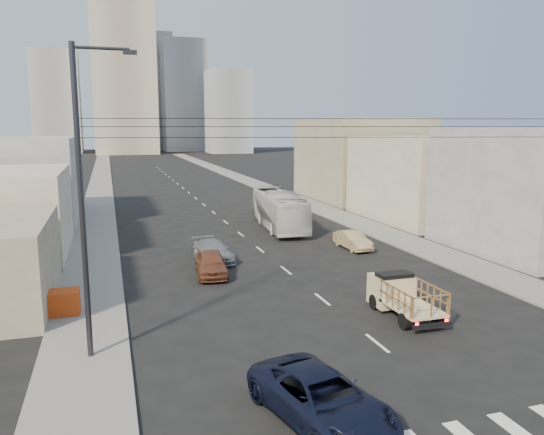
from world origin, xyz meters
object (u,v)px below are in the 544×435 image
sedan_brown (211,263)px  sedan_grey (213,251)px  streetlamp_left (84,196)px  sedan_tan (353,240)px  city_bus (279,210)px  navy_pickup (321,398)px  crate_stack (60,303)px  flatbed_pickup (403,294)px

sedan_brown → sedan_grey: 3.57m
streetlamp_left → sedan_brown: bearing=57.1°
sedan_brown → sedan_tan: (11.43, 3.96, -0.10)m
sedan_tan → city_bus: bearing=103.9°
navy_pickup → crate_stack: (-8.43, 12.24, -0.08)m
flatbed_pickup → streetlamp_left: 15.13m
sedan_brown → crate_stack: size_ratio=2.49×
navy_pickup → crate_stack: size_ratio=3.08×
city_bus → streetlamp_left: size_ratio=1.00×
navy_pickup → sedan_tan: size_ratio=1.38×
sedan_grey → navy_pickup: bearing=-99.8°
flatbed_pickup → streetlamp_left: size_ratio=0.37×
streetlamp_left → crate_stack: size_ratio=6.67×
sedan_brown → streetlamp_left: size_ratio=0.37×
flatbed_pickup → navy_pickup: bearing=-134.4°
navy_pickup → streetlamp_left: streetlamp_left is taller
sedan_brown → sedan_grey: sedan_brown is taller
sedan_tan → streetlamp_left: streetlamp_left is taller
flatbed_pickup → city_bus: (1.22, 23.10, 0.57)m
sedan_tan → streetlamp_left: 23.72m
flatbed_pickup → sedan_grey: size_ratio=0.94×
sedan_tan → sedan_grey: size_ratio=0.86×
flatbed_pickup → sedan_brown: bearing=127.8°
sedan_tan → sedan_grey: sedan_grey is taller
navy_pickup → streetlamp_left: size_ratio=0.46×
flatbed_pickup → sedan_grey: bearing=117.0°
flatbed_pickup → sedan_grey: flatbed_pickup is taller
crate_stack → navy_pickup: bearing=-55.5°
flatbed_pickup → crate_stack: (-15.75, 4.76, -0.40)m
flatbed_pickup → sedan_brown: size_ratio=0.99×
sedan_brown → sedan_grey: bearing=82.6°
city_bus → sedan_tan: size_ratio=2.97×
flatbed_pickup → navy_pickup: flatbed_pickup is taller
city_bus → sedan_brown: (-8.72, -13.44, -0.90)m
city_bus → sedan_tan: bearing=-68.5°
streetlamp_left → crate_stack: (-1.61, 5.37, -5.75)m
streetlamp_left → navy_pickup: bearing=-45.2°
city_bus → sedan_tan: 9.91m
sedan_grey → crate_stack: (-9.05, -8.39, 0.01)m
sedan_grey → streetlamp_left: bearing=-126.5°
streetlamp_left → crate_stack: streetlamp_left is taller
navy_pickup → city_bus: city_bus is taller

